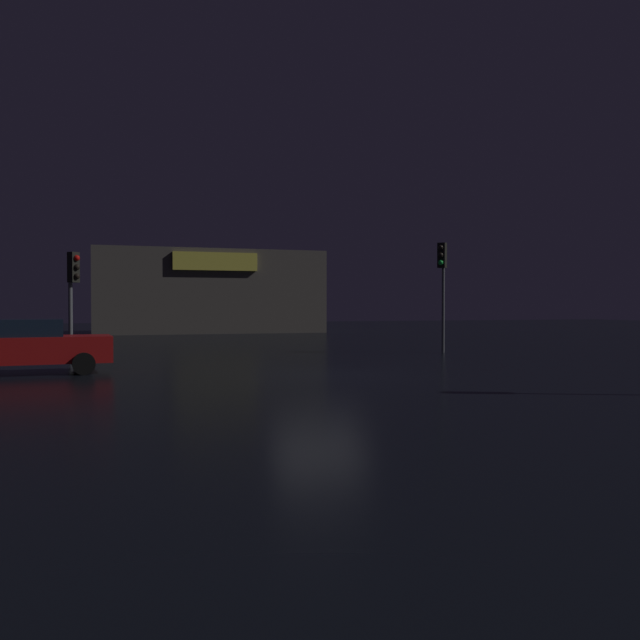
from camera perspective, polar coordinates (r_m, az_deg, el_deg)
ground_plane at (r=18.75m, az=-0.04°, el=-4.59°), size 120.00×120.00×0.00m
store_building at (r=48.89m, az=-9.33°, el=2.33°), size 15.63×6.42×5.72m
traffic_signal_opposite at (r=27.82m, az=10.16°, el=4.06°), size 0.43×0.42×4.40m
traffic_signal_cross_left at (r=24.68m, az=-19.92°, el=2.92°), size 0.42×0.42×3.71m
car_near at (r=20.56m, az=-23.50°, el=-1.98°), size 4.66×2.09×1.52m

